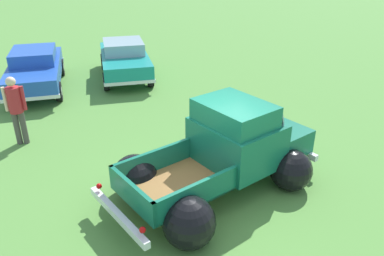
% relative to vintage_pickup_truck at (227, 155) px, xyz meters
% --- Properties ---
extents(ground_plane, '(80.00, 80.00, 0.00)m').
position_rel_vintage_pickup_truck_xyz_m(ground_plane, '(-0.37, -0.11, -0.76)').
color(ground_plane, '#548C3D').
extents(vintage_pickup_truck, '(4.98, 3.73, 1.96)m').
position_rel_vintage_pickup_truck_xyz_m(vintage_pickup_truck, '(0.00, 0.00, 0.00)').
color(vintage_pickup_truck, black).
rests_on(vintage_pickup_truck, ground).
extents(show_car_0, '(2.21, 4.76, 1.43)m').
position_rel_vintage_pickup_truck_xyz_m(show_car_0, '(-3.72, 8.24, 0.03)').
color(show_car_0, black).
rests_on(show_car_0, ground).
extents(show_car_1, '(2.33, 4.43, 1.43)m').
position_rel_vintage_pickup_truck_xyz_m(show_car_1, '(-0.41, 8.41, 0.02)').
color(show_car_1, black).
rests_on(show_car_1, ground).
extents(spectator_0, '(0.54, 0.40, 1.85)m').
position_rel_vintage_pickup_truck_xyz_m(spectator_0, '(-4.20, 3.76, 0.31)').
color(spectator_0, '#4C4742').
rests_on(spectator_0, ground).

